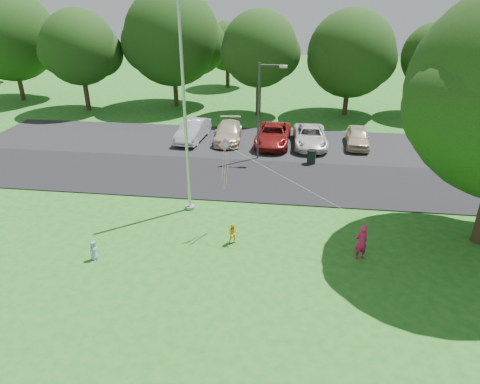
# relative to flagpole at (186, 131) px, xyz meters

# --- Properties ---
(ground) EXTENTS (120.00, 120.00, 0.00)m
(ground) POSITION_rel_flagpole_xyz_m (3.50, -5.00, -4.17)
(ground) COLOR #21671B
(ground) RESTS_ON ground
(park_road) EXTENTS (60.00, 6.00, 0.06)m
(park_road) POSITION_rel_flagpole_xyz_m (3.50, 4.00, -4.14)
(park_road) COLOR black
(park_road) RESTS_ON ground
(parking_strip) EXTENTS (42.00, 7.00, 0.06)m
(parking_strip) POSITION_rel_flagpole_xyz_m (3.50, 10.50, -4.14)
(parking_strip) COLOR black
(parking_strip) RESTS_ON ground
(flagpole) EXTENTS (0.50, 0.50, 10.00)m
(flagpole) POSITION_rel_flagpole_xyz_m (0.00, 0.00, 0.00)
(flagpole) COLOR #B7BABF
(flagpole) RESTS_ON ground
(street_lamp) EXTENTS (1.75, 0.24, 6.21)m
(street_lamp) POSITION_rel_flagpole_xyz_m (3.07, 7.44, -0.43)
(street_lamp) COLOR #3F3F44
(street_lamp) RESTS_ON ground
(trash_can) EXTENTS (0.59, 0.59, 0.94)m
(trash_can) POSITION_rel_flagpole_xyz_m (6.31, 6.93, -3.69)
(trash_can) COLOR black
(trash_can) RESTS_ON ground
(tree_row) EXTENTS (64.35, 11.94, 10.88)m
(tree_row) POSITION_rel_flagpole_xyz_m (5.09, 19.23, 1.55)
(tree_row) COLOR #332316
(tree_row) RESTS_ON ground
(horizon_trees) EXTENTS (77.46, 7.20, 7.02)m
(horizon_trees) POSITION_rel_flagpole_xyz_m (7.56, 28.88, 0.14)
(horizon_trees) COLOR #332316
(horizon_trees) RESTS_ON ground
(parked_cars) EXTENTS (13.72, 5.28, 1.46)m
(parked_cars) POSITION_rel_flagpole_xyz_m (3.52, 10.46, -3.42)
(parked_cars) COLOR silver
(parked_cars) RESTS_ON ground
(woman) EXTENTS (0.68, 0.57, 1.58)m
(woman) POSITION_rel_flagpole_xyz_m (8.10, -3.42, -3.37)
(woman) COLOR #CE1B54
(woman) RESTS_ON ground
(child_yellow) EXTENTS (0.55, 0.47, 1.00)m
(child_yellow) POSITION_rel_flagpole_xyz_m (2.68, -2.97, -3.67)
(child_yellow) COLOR yellow
(child_yellow) RESTS_ON ground
(child_blue) EXTENTS (0.43, 0.50, 0.86)m
(child_blue) POSITION_rel_flagpole_xyz_m (-2.92, -4.92, -3.74)
(child_blue) COLOR #84AACA
(child_blue) RESTS_ON ground
(kite) EXTENTS (6.17, 1.80, 2.73)m
(kite) POSITION_rel_flagpole_xyz_m (2.33, -1.92, -0.42)
(kite) COLOR pink
(kite) RESTS_ON ground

